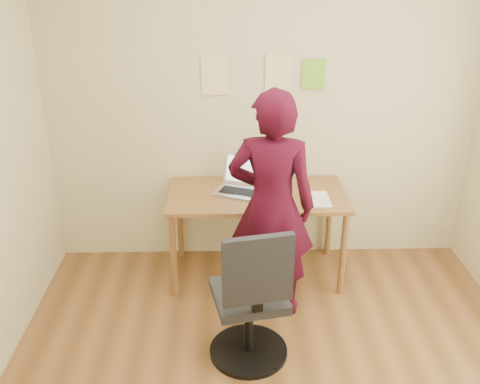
{
  "coord_description": "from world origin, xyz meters",
  "views": [
    {
      "loc": [
        -0.28,
        -2.44,
        2.5
      ],
      "look_at": [
        -0.2,
        0.95,
        0.95
      ],
      "focal_mm": 40.0,
      "sensor_mm": 36.0,
      "label": 1
    }
  ],
  "objects_px": {
    "phone": "(281,202)",
    "office_chair": "(251,306)",
    "person": "(271,206)",
    "laptop": "(241,184)",
    "desk": "(257,203)"
  },
  "relations": [
    {
      "from": "desk",
      "to": "phone",
      "type": "distance_m",
      "value": 0.26
    },
    {
      "from": "phone",
      "to": "office_chair",
      "type": "xyz_separation_m",
      "value": [
        -0.26,
        -0.86,
        -0.31
      ]
    },
    {
      "from": "phone",
      "to": "office_chair",
      "type": "height_order",
      "value": "office_chair"
    },
    {
      "from": "desk",
      "to": "person",
      "type": "bearing_deg",
      "value": -80.85
    },
    {
      "from": "person",
      "to": "phone",
      "type": "bearing_deg",
      "value": -100.12
    },
    {
      "from": "desk",
      "to": "phone",
      "type": "xyz_separation_m",
      "value": [
        0.17,
        -0.18,
        0.09
      ]
    },
    {
      "from": "office_chair",
      "to": "desk",
      "type": "bearing_deg",
      "value": 73.37
    },
    {
      "from": "laptop",
      "to": "phone",
      "type": "height_order",
      "value": "laptop"
    },
    {
      "from": "desk",
      "to": "person",
      "type": "height_order",
      "value": "person"
    },
    {
      "from": "person",
      "to": "laptop",
      "type": "bearing_deg",
      "value": -59.21
    },
    {
      "from": "desk",
      "to": "person",
      "type": "distance_m",
      "value": 0.5
    },
    {
      "from": "person",
      "to": "desk",
      "type": "bearing_deg",
      "value": -71.1
    },
    {
      "from": "desk",
      "to": "laptop",
      "type": "xyz_separation_m",
      "value": [
        -0.13,
        0.06,
        0.14
      ]
    },
    {
      "from": "laptop",
      "to": "phone",
      "type": "bearing_deg",
      "value": -16.77
    },
    {
      "from": "phone",
      "to": "office_chair",
      "type": "bearing_deg",
      "value": -141.31
    }
  ]
}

